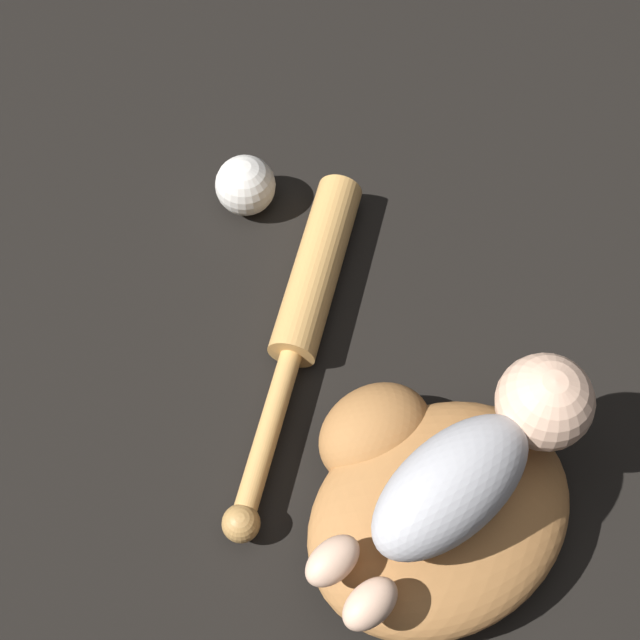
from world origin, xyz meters
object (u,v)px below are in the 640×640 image
(baby_figure, at_px, (478,462))
(baseball_bat, at_px, (306,304))
(baseball_glove, at_px, (428,501))
(baseball, at_px, (245,185))

(baby_figure, distance_m, baseball_bat, 0.32)
(baby_figure, bearing_deg, baseball_glove, 174.32)
(baseball_bat, height_order, baseball, baseball)
(baseball_glove, relative_size, baseball, 4.46)
(baseball_glove, distance_m, baby_figure, 0.10)
(baby_figure, height_order, baseball_bat, baby_figure)
(baby_figure, relative_size, baseball, 4.23)
(baseball_glove, bearing_deg, baby_figure, -5.68)
(baseball_bat, bearing_deg, baby_figure, -73.38)
(baseball, bearing_deg, baseball_glove, -81.66)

